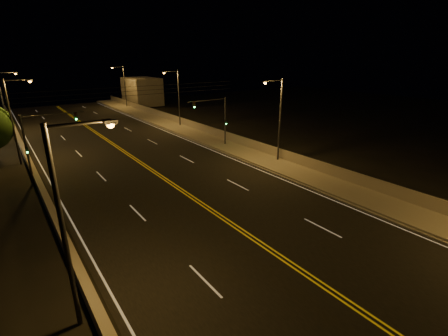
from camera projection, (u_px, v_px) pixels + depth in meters
road at (189, 195)px, 25.89m from camera, size 18.00×120.00×0.02m
sidewalk at (285, 168)px, 31.75m from camera, size 3.60×120.00×0.30m
curb at (271, 172)px, 30.75m from camera, size 0.14×120.00×0.15m
parapet_wall at (297, 159)px, 32.44m from camera, size 0.30×120.00×1.00m
jersey_barrier at (58, 225)px, 20.56m from camera, size 0.45×120.00×0.79m
distant_building_right at (142, 91)px, 72.61m from camera, size 6.00×10.00×5.83m
parapet_rail at (298, 154)px, 32.26m from camera, size 0.06×120.00×0.06m
lane_markings at (190, 196)px, 25.83m from camera, size 17.32×116.00×0.00m
streetlight_1 at (278, 115)px, 32.16m from camera, size 2.55×0.28×8.50m
streetlight_2 at (177, 95)px, 48.70m from camera, size 2.55×0.28×8.50m
streetlight_3 at (123, 84)px, 67.02m from camera, size 2.55×0.28×8.50m
streetlight_4 at (69, 216)px, 12.10m from camera, size 2.55×0.28×8.50m
streetlight_5 at (14, 116)px, 31.80m from camera, size 2.55×0.28×8.50m
streetlight_6 at (4, 98)px, 44.85m from camera, size 2.55×0.28×8.50m
traffic_signal_right at (218, 116)px, 38.13m from camera, size 5.11×0.31×5.96m
traffic_signal_left at (38, 139)px, 27.87m from camera, size 5.11×0.31×5.96m
overhead_wires at (137, 91)px, 30.76m from camera, size 22.00×0.03×0.83m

